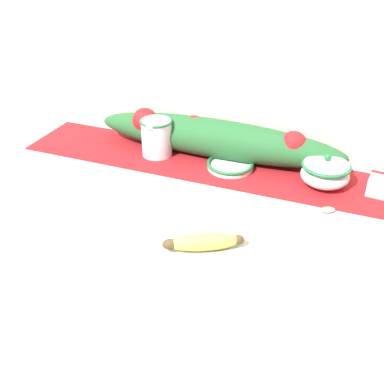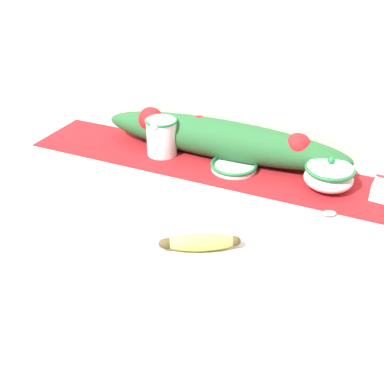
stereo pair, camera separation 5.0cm
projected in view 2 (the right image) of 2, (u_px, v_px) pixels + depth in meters
name	position (u px, v px, depth m)	size (l,w,h in m)	color
countertop	(184.00, 324.00, 1.51)	(1.28, 0.69, 0.93)	#B7B2AD
back_wall	(235.00, 62.00, 1.42)	(2.08, 0.04, 2.40)	silver
table_runner	(213.00, 165.00, 1.44)	(1.17, 0.24, 0.00)	#A8191E
cream_pitcher	(162.00, 135.00, 1.47)	(0.10, 0.12, 0.12)	white
sugar_bowl	(329.00, 175.00, 1.30)	(0.13, 0.13, 0.10)	white
small_dish	(234.00, 166.00, 1.41)	(0.14, 0.14, 0.02)	white
banana	(200.00, 242.00, 1.08)	(0.18, 0.12, 0.04)	#CCD156
spoon	(323.00, 214.00, 1.21)	(0.18, 0.11, 0.01)	#A89E89
poinsettia_garland	(221.00, 138.00, 1.46)	(0.78, 0.13, 0.13)	#235B2D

